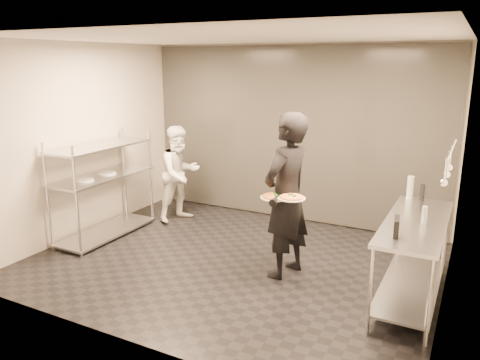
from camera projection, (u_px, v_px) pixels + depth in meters
The scene contains 13 objects.
room_shell at pixel (271, 142), 6.74m from camera, with size 5.00×4.00×2.80m.
pass_rack at pixel (103, 185), 6.83m from camera, with size 0.60×1.60×1.50m.
prep_counter at pixel (414, 247), 4.95m from camera, with size 0.60×1.80×0.92m.
utensil_rail at pixel (449, 164), 4.61m from camera, with size 0.07×1.20×0.31m.
waiter at pixel (286, 196), 5.50m from camera, with size 0.72×0.47×1.98m, color black.
chef at pixel (180, 174), 7.52m from camera, with size 0.75×0.58×1.54m, color silver.
pizza_plate_near at pixel (275, 197), 5.37m from camera, with size 0.34×0.34×0.05m.
pizza_plate_far at pixel (292, 197), 5.25m from camera, with size 0.31×0.31×0.05m.
salad_plate at pixel (287, 161), 5.73m from camera, with size 0.28×0.28×0.07m.
pos_monitor at pixel (396, 227), 4.45m from camera, with size 0.05×0.23×0.17m, color black.
bottle_green at pixel (410, 188), 5.61m from camera, with size 0.08×0.08×0.28m, color gray.
bottle_clear at pixel (424, 215), 4.78m from camera, with size 0.05×0.05×0.18m, color gray.
bottle_dark at pixel (422, 192), 5.56m from camera, with size 0.06×0.06×0.20m, color black.
Camera 1 is at (2.66, -4.94, 2.54)m, focal length 35.00 mm.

